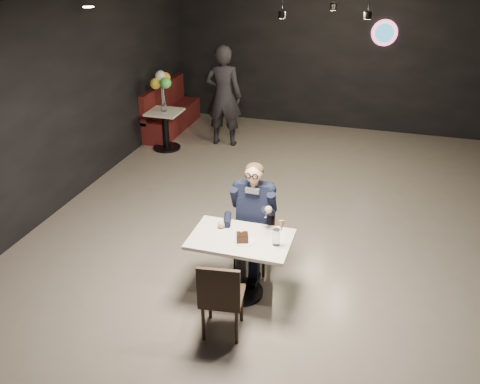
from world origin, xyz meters
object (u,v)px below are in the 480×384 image
(chair_near, at_px, (223,295))
(seated_man, at_px, (254,216))
(main_table, at_px, (241,266))
(side_table, at_px, (166,130))
(chair_far, at_px, (254,235))
(passerby, at_px, (224,96))
(sundae_glass, at_px, (276,237))
(booth_bench, at_px, (172,108))
(balloon_vase, at_px, (164,107))

(chair_near, height_order, seated_man, seated_man)
(main_table, height_order, side_table, main_table)
(main_table, relative_size, side_table, 1.47)
(chair_far, xyz_separation_m, passerby, (-1.66, 3.88, 0.50))
(chair_far, height_order, chair_near, same)
(sundae_glass, bearing_deg, seated_man, 124.89)
(chair_far, relative_size, booth_bench, 0.47)
(main_table, xyz_separation_m, passerby, (-1.66, 4.43, 0.59))
(chair_far, height_order, passerby, passerby)
(chair_far, bearing_deg, seated_man, 0.00)
(sundae_glass, distance_m, passerby, 4.91)
(booth_bench, relative_size, balloon_vase, 13.28)
(main_table, height_order, chair_near, chair_near)
(chair_near, xyz_separation_m, seated_man, (0.00, 1.19, 0.26))
(main_table, distance_m, sundae_glass, 0.62)
(sundae_glass, bearing_deg, chair_far, 124.89)
(main_table, xyz_separation_m, seated_man, (0.00, 0.55, 0.34))
(chair_near, xyz_separation_m, sundae_glass, (0.40, 0.62, 0.38))
(sundae_glass, bearing_deg, balloon_vase, 128.08)
(main_table, distance_m, chair_far, 0.56)
(passerby, bearing_deg, balloon_vase, 25.82)
(seated_man, distance_m, booth_bench, 5.22)
(chair_near, height_order, sundae_glass, sundae_glass)
(chair_far, bearing_deg, side_table, 128.61)
(chair_far, xyz_separation_m, sundae_glass, (0.40, -0.57, 0.38))
(passerby, bearing_deg, sundae_glass, 110.62)
(main_table, relative_size, chair_far, 1.20)
(passerby, bearing_deg, chair_far, 108.96)
(booth_bench, relative_size, passerby, 1.01)
(main_table, xyz_separation_m, side_table, (-2.64, 3.86, -0.00))
(main_table, bearing_deg, sundae_glass, -3.37)
(chair_near, relative_size, seated_man, 0.64)
(seated_man, xyz_separation_m, sundae_glass, (0.40, -0.57, 0.12))
(booth_bench, bearing_deg, side_table, -73.30)
(booth_bench, bearing_deg, chair_far, -55.67)
(balloon_vase, bearing_deg, chair_near, -59.57)
(seated_man, bearing_deg, side_table, 128.61)
(main_table, height_order, chair_far, chair_far)
(sundae_glass, distance_m, booth_bench, 5.93)
(chair_far, height_order, booth_bench, booth_bench)
(chair_far, distance_m, passerby, 4.25)
(side_table, bearing_deg, seated_man, -51.39)
(main_table, relative_size, seated_man, 0.76)
(chair_near, relative_size, side_table, 1.23)
(chair_near, xyz_separation_m, side_table, (-2.64, 4.50, -0.09))
(main_table, xyz_separation_m, chair_near, (0.00, -0.64, 0.09))
(sundae_glass, bearing_deg, chair_near, -122.97)
(chair_far, distance_m, sundae_glass, 0.80)
(balloon_vase, bearing_deg, booth_bench, 106.70)
(sundae_glass, relative_size, side_table, 0.25)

